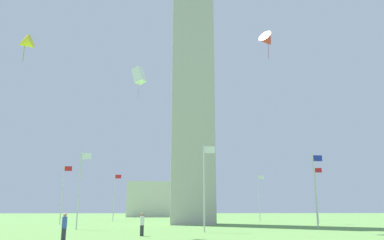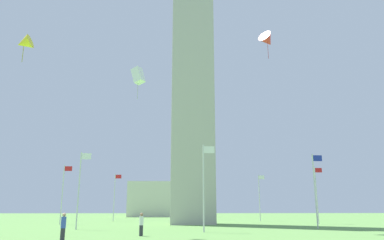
{
  "view_description": "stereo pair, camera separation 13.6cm",
  "coord_description": "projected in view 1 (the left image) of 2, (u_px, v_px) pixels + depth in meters",
  "views": [
    {
      "loc": [
        -3.21,
        -51.19,
        2.01
      ],
      "look_at": [
        0.0,
        0.0,
        14.53
      ],
      "focal_mm": 34.16,
      "sensor_mm": 36.0,
      "label": 1
    },
    {
      "loc": [
        -3.08,
        -51.2,
        2.01
      ],
      "look_at": [
        0.0,
        0.0,
        14.53
      ],
      "focal_mm": 34.16,
      "sensor_mm": 36.0,
      "label": 2
    }
  ],
  "objects": [
    {
      "name": "flagpole_ne",
      "position": [
        259.0,
        195.0,
        63.19
      ],
      "size": [
        1.12,
        0.14,
        7.85
      ],
      "color": "silver",
      "rests_on": "ground"
    },
    {
      "name": "flagpole_e",
      "position": [
        186.0,
        196.0,
        67.42
      ],
      "size": [
        1.12,
        0.14,
        7.85
      ],
      "color": "silver",
      "rests_on": "ground"
    },
    {
      "name": "kite_red_delta",
      "position": [
        268.0,
        40.0,
        38.95
      ],
      "size": [
        2.39,
        2.38,
        3.05
      ],
      "color": "red"
    },
    {
      "name": "flagpole_n",
      "position": [
        317.0,
        192.0,
        51.45
      ],
      "size": [
        1.12,
        0.14,
        7.85
      ],
      "color": "silver",
      "rests_on": "ground"
    },
    {
      "name": "flagpole_w",
      "position": [
        205.0,
        183.0,
        33.34
      ],
      "size": [
        1.12,
        0.14,
        7.85
      ],
      "color": "silver",
      "rests_on": "ground"
    },
    {
      "name": "flagpole_sw",
      "position": [
        80.0,
        186.0,
        37.57
      ],
      "size": [
        1.12,
        0.14,
        7.85
      ],
      "color": "silver",
      "rests_on": "ground"
    },
    {
      "name": "flagpole_s",
      "position": [
        63.0,
        191.0,
        49.31
      ],
      "size": [
        1.12,
        0.14,
        7.85
      ],
      "color": "silver",
      "rests_on": "ground"
    },
    {
      "name": "distant_building",
      "position": [
        163.0,
        200.0,
        98.33
      ],
      "size": [
        18.59,
        11.75,
        8.96
      ],
      "color": "beige",
      "rests_on": "ground"
    },
    {
      "name": "kite_yellow_delta",
      "position": [
        25.0,
        43.0,
        25.67
      ],
      "size": [
        1.25,
        1.06,
        2.06
      ],
      "color": "yellow"
    },
    {
      "name": "person_white_shirt",
      "position": [
        142.0,
        224.0,
        27.96
      ],
      "size": [
        0.32,
        0.32,
        1.72
      ],
      "rotation": [
        0.0,
        0.0,
        1.19
      ],
      "color": "#2D2D38",
      "rests_on": "ground"
    },
    {
      "name": "obelisk_monument",
      "position": [
        192.0,
        40.0,
        55.79
      ],
      "size": [
        5.97,
        5.97,
        54.27
      ],
      "color": "#B7B2A8",
      "rests_on": "ground"
    },
    {
      "name": "kite_white_box",
      "position": [
        139.0,
        76.0,
        30.76
      ],
      "size": [
        1.31,
        1.17,
        2.8
      ],
      "color": "white"
    },
    {
      "name": "ground_plane",
      "position": [
        192.0,
        224.0,
        49.35
      ],
      "size": [
        260.0,
        260.0,
        0.0
      ],
      "primitive_type": "plane",
      "color": "#609347"
    },
    {
      "name": "flagpole_nw",
      "position": [
        315.0,
        187.0,
        39.08
      ],
      "size": [
        1.12,
        0.14,
        7.85
      ],
      "color": "silver",
      "rests_on": "ground"
    },
    {
      "name": "flagpole_se",
      "position": [
        114.0,
        195.0,
        61.68
      ],
      "size": [
        1.12,
        0.14,
        7.85
      ],
      "color": "silver",
      "rests_on": "ground"
    },
    {
      "name": "person_blue_shirt",
      "position": [
        64.0,
        227.0,
        23.54
      ],
      "size": [
        0.32,
        0.32,
        1.76
      ],
      "rotation": [
        0.0,
        0.0,
        1.76
      ],
      "color": "#2D2D38",
      "rests_on": "ground"
    }
  ]
}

